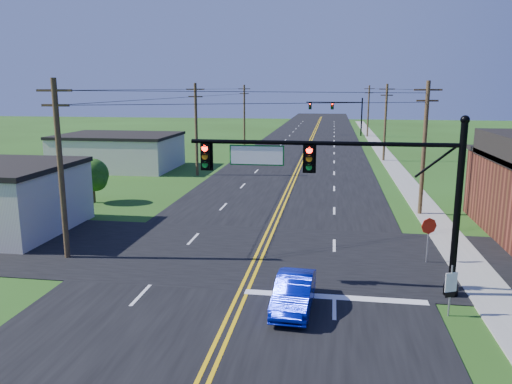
% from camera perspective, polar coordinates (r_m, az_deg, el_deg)
% --- Properties ---
extents(road_main, '(16.00, 220.00, 0.04)m').
position_cam_1_polar(road_main, '(63.23, 5.29, 4.02)').
color(road_main, black).
rests_on(road_main, ground).
extents(road_cross, '(70.00, 10.00, 0.04)m').
position_cam_1_polar(road_cross, '(26.24, 0.10, -7.09)').
color(road_cross, black).
rests_on(road_cross, ground).
extents(sidewalk, '(2.00, 160.00, 0.08)m').
position_cam_1_polar(sidewalk, '(53.65, 15.88, 2.26)').
color(sidewalk, gray).
rests_on(sidewalk, ground).
extents(signal_mast_main, '(11.30, 0.60, 7.48)m').
position_cam_1_polar(signal_mast_main, '(20.89, 10.27, 1.23)').
color(signal_mast_main, black).
rests_on(signal_mast_main, ground).
extents(signal_mast_far, '(10.98, 0.60, 7.48)m').
position_cam_1_polar(signal_mast_far, '(92.63, 9.28, 9.19)').
color(signal_mast_far, black).
rests_on(signal_mast_far, ground).
extents(cream_bldg_far, '(12.20, 9.20, 3.70)m').
position_cam_1_polar(cream_bldg_far, '(55.81, -15.42, 4.52)').
color(cream_bldg_far, beige).
rests_on(cream_bldg_far, ground).
extents(utility_pole_left_a, '(1.80, 0.28, 9.00)m').
position_cam_1_polar(utility_pole_left_a, '(26.41, -21.45, 2.72)').
color(utility_pole_left_a, '#3C2A1B').
rests_on(utility_pole_left_a, ground).
extents(utility_pole_left_b, '(1.80, 0.28, 9.00)m').
position_cam_1_polar(utility_pole_left_b, '(49.49, -6.85, 7.32)').
color(utility_pole_left_b, '#3C2A1B').
rests_on(utility_pole_left_b, ground).
extents(utility_pole_left_c, '(1.80, 0.28, 9.00)m').
position_cam_1_polar(utility_pole_left_c, '(75.80, -1.35, 8.92)').
color(utility_pole_left_c, '#3C2A1B').
rests_on(utility_pole_left_c, ground).
extents(utility_pole_right_a, '(1.80, 0.28, 9.00)m').
position_cam_1_polar(utility_pole_right_a, '(35.28, 18.67, 5.01)').
color(utility_pole_right_a, '#3C2A1B').
rests_on(utility_pole_right_a, ground).
extents(utility_pole_right_b, '(1.80, 0.28, 9.00)m').
position_cam_1_polar(utility_pole_right_b, '(60.97, 14.57, 7.85)').
color(utility_pole_right_b, '#3C2A1B').
rests_on(utility_pole_right_b, ground).
extents(utility_pole_right_c, '(1.80, 0.28, 9.00)m').
position_cam_1_polar(utility_pole_right_c, '(90.83, 12.72, 9.12)').
color(utility_pole_right_c, '#3C2A1B').
rests_on(utility_pole_right_c, ground).
extents(tree_right_back, '(3.00, 3.00, 4.10)m').
position_cam_1_polar(tree_right_back, '(40.88, 26.12, 2.27)').
color(tree_right_back, '#3C2A1B').
rests_on(tree_right_back, ground).
extents(tree_left, '(2.40, 2.40, 3.37)m').
position_cam_1_polar(tree_left, '(39.34, -18.19, 1.91)').
color(tree_left, '#3C2A1B').
rests_on(tree_left, ground).
extents(blue_car, '(1.58, 4.07, 1.32)m').
position_cam_1_polar(blue_car, '(19.89, 4.36, -11.49)').
color(blue_car, '#0714A4').
rests_on(blue_car, ground).
extents(distant_car, '(2.00, 4.08, 1.34)m').
position_cam_1_polar(distant_car, '(58.65, 0.77, 4.11)').
color(distant_car, silver).
rests_on(distant_car, ground).
extents(route_sign, '(0.47, 0.23, 2.03)m').
position_cam_1_polar(route_sign, '(20.44, 21.36, -10.07)').
color(route_sign, slate).
rests_on(route_sign, ground).
extents(stop_sign, '(0.78, 0.33, 2.31)m').
position_cam_1_polar(stop_sign, '(25.91, 19.12, -4.19)').
color(stop_sign, slate).
rests_on(stop_sign, ground).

